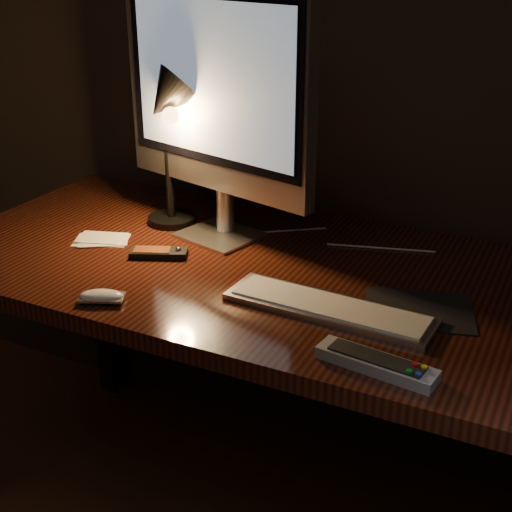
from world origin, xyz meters
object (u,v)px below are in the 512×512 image
at_px(keyboard, 329,307).
at_px(mouse, 102,298).
at_px(monitor, 215,98).
at_px(desk_lamp, 168,121).
at_px(desk, 282,304).
at_px(media_remote, 159,253).
at_px(tv_remote, 376,363).

bearing_deg(keyboard, mouse, -156.00).
bearing_deg(keyboard, monitor, 150.88).
bearing_deg(mouse, desk_lamp, 78.37).
height_order(desk, monitor, monitor).
height_order(desk, mouse, mouse).
xyz_separation_m(media_remote, tv_remote, (0.60, -0.24, 0.00)).
relative_size(monitor, keyboard, 1.37).
xyz_separation_m(keyboard, desk_lamp, (-0.51, 0.23, 0.27)).
xyz_separation_m(mouse, media_remote, (-0.02, 0.24, 0.00)).
distance_m(monitor, tv_remote, 0.74).
xyz_separation_m(media_remote, desk_lamp, (-0.06, 0.16, 0.27)).
xyz_separation_m(keyboard, mouse, (-0.43, -0.17, 0.00)).
bearing_deg(mouse, desk, 34.53).
xyz_separation_m(desk, mouse, (-0.23, -0.37, 0.14)).
height_order(media_remote, tv_remote, tv_remote).
height_order(desk, desk_lamp, desk_lamp).
bearing_deg(keyboard, desk, 135.74).
height_order(keyboard, tv_remote, tv_remote).
distance_m(desk, monitor, 0.51).
distance_m(keyboard, tv_remote, 0.22).
relative_size(desk, media_remote, 11.44).
bearing_deg(desk_lamp, tv_remote, -19.72).
height_order(media_remote, desk_lamp, desk_lamp).
bearing_deg(desk, mouse, -122.07).
relative_size(monitor, desk_lamp, 1.41).
height_order(mouse, tv_remote, tv_remote).
bearing_deg(mouse, keyboard, -2.16).
distance_m(mouse, media_remote, 0.24).
distance_m(monitor, media_remote, 0.38).
height_order(mouse, desk_lamp, desk_lamp).
relative_size(mouse, desk_lamp, 0.22).
bearing_deg(desk, monitor, 171.14).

